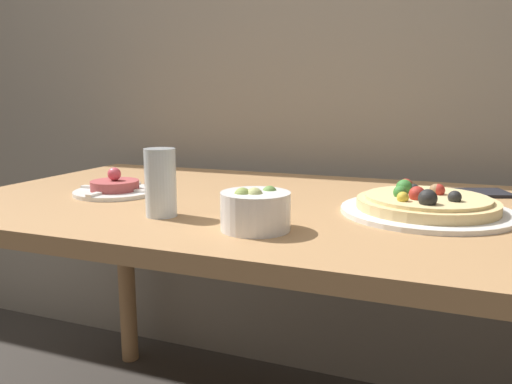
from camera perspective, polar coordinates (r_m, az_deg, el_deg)
The scene contains 6 objects.
dining_table at distance 1.18m, azimuth 0.80°, elevation -5.03°, with size 1.44×0.84×0.72m.
pizza_plate at distance 1.08m, azimuth 18.85°, elevation -1.42°, with size 0.35×0.35×0.07m.
tartare_plate at distance 1.28m, azimuth -15.81°, elevation 0.40°, with size 0.20×0.20×0.07m.
small_bowl at distance 0.89m, azimuth -0.07°, elevation -2.06°, with size 0.13×0.13×0.08m.
drinking_glass at distance 1.01m, azimuth -10.85°, elevation 1.06°, with size 0.06×0.06×0.14m.
napkin at distance 1.34m, azimuth 23.54°, elevation -0.09°, with size 0.19×0.15×0.01m.
Camera 1 is at (0.40, -0.64, 0.95)m, focal length 35.00 mm.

